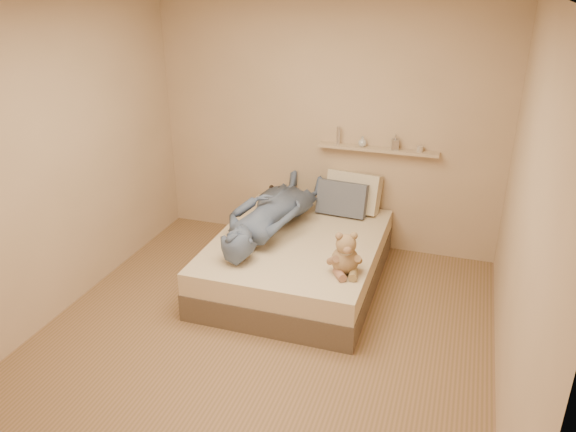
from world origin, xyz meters
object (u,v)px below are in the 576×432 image
(bed, at_px, (297,260))
(teddy_bear, at_px, (345,256))
(pillow_grey, at_px, (342,199))
(game_console, at_px, (235,245))
(person, at_px, (272,211))
(dark_plush, at_px, (276,202))
(wall_shelf, at_px, (378,149))
(pillow_cream, at_px, (353,192))

(bed, distance_m, teddy_bear, 0.83)
(bed, distance_m, pillow_grey, 0.84)
(game_console, xyz_separation_m, person, (0.08, 0.72, 0.03))
(bed, height_order, dark_plush, dark_plush)
(bed, relative_size, game_console, 9.10)
(pillow_grey, xyz_separation_m, wall_shelf, (0.29, 0.22, 0.48))
(teddy_bear, distance_m, wall_shelf, 1.48)
(bed, bearing_deg, game_console, -121.19)
(person, bearing_deg, bed, 165.58)
(game_console, height_order, wall_shelf, wall_shelf)
(bed, distance_m, pillow_cream, 0.99)
(pillow_grey, xyz_separation_m, person, (-0.55, -0.58, 0.03))
(bed, height_order, game_console, game_console)
(teddy_bear, height_order, pillow_cream, pillow_cream)
(teddy_bear, distance_m, person, 1.04)
(teddy_bear, relative_size, pillow_grey, 0.75)
(pillow_grey, bearing_deg, wall_shelf, 37.09)
(game_console, relative_size, dark_plush, 0.67)
(game_console, bearing_deg, pillow_cream, 63.79)
(pillow_grey, height_order, wall_shelf, wall_shelf)
(game_console, distance_m, wall_shelf, 1.84)
(bed, xyz_separation_m, wall_shelf, (0.55, 0.91, 0.88))
(teddy_bear, bearing_deg, person, 144.93)
(teddy_bear, xyz_separation_m, wall_shelf, (-0.01, 1.40, 0.50))
(dark_plush, xyz_separation_m, pillow_cream, (0.72, 0.35, 0.07))
(dark_plush, height_order, person, person)
(dark_plush, distance_m, pillow_grey, 0.67)
(bed, relative_size, pillow_cream, 3.45)
(bed, bearing_deg, pillow_cream, 67.73)
(dark_plush, distance_m, wall_shelf, 1.15)
(game_console, bearing_deg, person, 83.55)
(teddy_bear, height_order, wall_shelf, wall_shelf)
(dark_plush, relative_size, wall_shelf, 0.26)
(dark_plush, relative_size, person, 0.19)
(person, xyz_separation_m, wall_shelf, (0.84, 0.80, 0.45))
(dark_plush, bearing_deg, bed, -51.71)
(bed, xyz_separation_m, pillow_cream, (0.34, 0.83, 0.43))
(game_console, bearing_deg, pillow_grey, 64.17)
(pillow_grey, distance_m, wall_shelf, 0.60)
(dark_plush, bearing_deg, pillow_cream, 26.03)
(teddy_bear, bearing_deg, pillow_cream, 99.52)
(person, relative_size, wall_shelf, 1.40)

